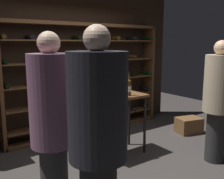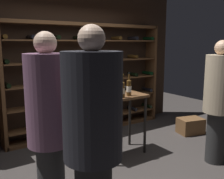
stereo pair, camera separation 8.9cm
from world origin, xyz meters
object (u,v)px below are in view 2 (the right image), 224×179
(person_guest_blue_shirt, at_px, (219,97))
(tasting_table, at_px, (117,105))
(wine_bottle_red_label, at_px, (122,89))
(wine_glass_stemmed_left, at_px, (107,89))
(wine_bottle_green_slim, at_px, (129,87))
(wine_glass_stemmed_right, at_px, (123,85))
(person_bystander_red_print, at_px, (49,121))
(wine_rack, at_px, (89,79))
(wine_crate, at_px, (190,126))
(person_bystander_dark_jacket, at_px, (93,132))
(wine_bottle_amber_reserve, at_px, (100,87))

(person_guest_blue_shirt, bearing_deg, tasting_table, 134.31)
(person_guest_blue_shirt, height_order, wine_bottle_red_label, person_guest_blue_shirt)
(tasting_table, distance_m, wine_glass_stemmed_left, 0.32)
(wine_bottle_green_slim, xyz_separation_m, wine_glass_stemmed_right, (0.11, 0.30, -0.02))
(person_guest_blue_shirt, xyz_separation_m, person_bystander_red_print, (-2.54, 0.14, 0.04))
(wine_rack, relative_size, person_guest_blue_shirt, 1.85)
(wine_rack, relative_size, wine_crate, 7.06)
(person_guest_blue_shirt, bearing_deg, wine_bottle_red_label, 140.19)
(wine_bottle_green_slim, bearing_deg, wine_glass_stemmed_left, 154.37)
(person_bystander_dark_jacket, xyz_separation_m, wine_glass_stemmed_right, (1.54, 1.64, 0.03))
(wine_crate, relative_size, wine_glass_stemmed_left, 3.15)
(wine_bottle_red_label, height_order, wine_glass_stemmed_left, wine_bottle_red_label)
(person_bystander_red_print, relative_size, wine_glass_stemmed_right, 12.51)
(person_bystander_dark_jacket, relative_size, wine_glass_stemmed_right, 12.76)
(wine_glass_stemmed_right, bearing_deg, person_bystander_dark_jacket, -133.20)
(wine_glass_stemmed_right, distance_m, wine_glass_stemmed_left, 0.45)
(person_guest_blue_shirt, distance_m, wine_bottle_green_slim, 1.34)
(wine_rack, height_order, person_bystander_red_print, wine_rack)
(person_bystander_dark_jacket, relative_size, wine_bottle_amber_reserve, 5.06)
(wine_bottle_red_label, relative_size, wine_bottle_amber_reserve, 0.94)
(wine_bottle_green_slim, bearing_deg, person_guest_blue_shirt, -44.75)
(wine_glass_stemmed_left, bearing_deg, person_bystander_dark_jacket, -126.78)
(person_guest_blue_shirt, relative_size, wine_bottle_amber_reserve, 4.79)
(wine_crate, bearing_deg, wine_bottle_green_slim, -176.34)
(wine_bottle_amber_reserve, xyz_separation_m, wine_glass_stemmed_right, (0.51, 0.08, -0.03))
(person_bystander_red_print, distance_m, wine_bottle_red_label, 1.61)
(tasting_table, relative_size, person_guest_blue_shirt, 0.53)
(tasting_table, height_order, wine_crate, tasting_table)
(person_bystander_red_print, bearing_deg, wine_rack, -65.83)
(wine_rack, bearing_deg, wine_crate, -38.68)
(person_bystander_red_print, xyz_separation_m, wine_bottle_red_label, (1.43, 0.74, 0.06))
(tasting_table, xyz_separation_m, wine_glass_stemmed_right, (0.26, 0.18, 0.27))
(wine_bottle_red_label, bearing_deg, wine_crate, 5.06)
(wine_glass_stemmed_right, bearing_deg, wine_bottle_amber_reserve, -170.51)
(tasting_table, height_order, wine_glass_stemmed_left, wine_glass_stemmed_left)
(wine_rack, height_order, wine_crate, wine_rack)
(wine_glass_stemmed_right, bearing_deg, wine_crate, -7.16)
(person_bystander_red_print, bearing_deg, wine_glass_stemmed_left, -82.07)
(person_guest_blue_shirt, distance_m, person_bystander_dark_jacket, 2.40)
(person_bystander_dark_jacket, distance_m, wine_bottle_red_label, 1.79)
(wine_glass_stemmed_left, bearing_deg, wine_bottle_amber_reserve, 140.34)
(person_guest_blue_shirt, distance_m, wine_bottle_red_label, 1.42)
(wine_rack, bearing_deg, wine_glass_stemmed_right, -87.71)
(wine_bottle_green_slim, bearing_deg, tasting_table, 139.13)
(wine_glass_stemmed_right, bearing_deg, wine_rack, 92.29)
(wine_bottle_green_slim, relative_size, wine_glass_stemmed_right, 2.40)
(person_bystander_red_print, distance_m, wine_bottle_green_slim, 1.79)
(tasting_table, xyz_separation_m, wine_crate, (1.80, -0.02, -0.67))
(tasting_table, xyz_separation_m, person_guest_blue_shirt, (1.09, -1.06, 0.18))
(tasting_table, xyz_separation_m, wine_bottle_amber_reserve, (-0.25, 0.09, 0.30))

